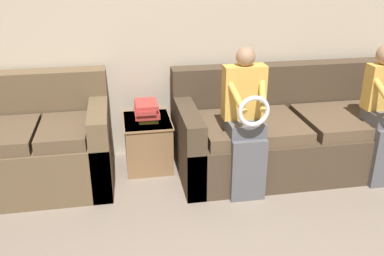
% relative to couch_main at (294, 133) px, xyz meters
% --- Properties ---
extents(wall_back, '(7.98, 0.06, 2.55)m').
position_rel_couch_main_xyz_m(wall_back, '(-0.79, 0.52, 0.96)').
color(wall_back, beige).
rests_on(wall_back, ground_plane).
extents(couch_main, '(2.20, 0.95, 0.90)m').
position_rel_couch_main_xyz_m(couch_main, '(0.00, 0.00, 0.00)').
color(couch_main, '#473828').
rests_on(couch_main, ground_plane).
extents(couch_side, '(1.56, 0.88, 0.92)m').
position_rel_couch_main_xyz_m(couch_side, '(-2.47, 0.06, 0.02)').
color(couch_side, brown).
rests_on(couch_side, ground_plane).
extents(child_left_seated, '(0.34, 0.37, 1.22)m').
position_rel_couch_main_xyz_m(child_left_seated, '(-0.60, -0.40, 0.34)').
color(child_left_seated, '#56565B').
rests_on(child_left_seated, ground_plane).
extents(child_right_seated, '(0.27, 0.38, 1.19)m').
position_rel_couch_main_xyz_m(child_right_seated, '(0.60, -0.40, 0.35)').
color(child_right_seated, '#56565B').
rests_on(child_right_seated, ground_plane).
extents(side_shelf, '(0.43, 0.52, 0.46)m').
position_rel_couch_main_xyz_m(side_shelf, '(-1.35, 0.21, -0.08)').
color(side_shelf, olive).
rests_on(side_shelf, ground_plane).
extents(book_stack, '(0.22, 0.30, 0.17)m').
position_rel_couch_main_xyz_m(book_stack, '(-1.35, 0.20, 0.24)').
color(book_stack, gold).
rests_on(book_stack, side_shelf).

